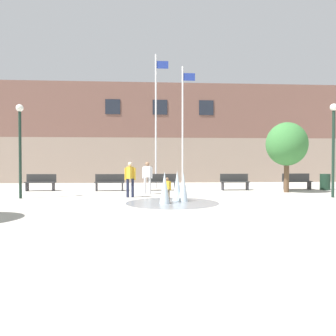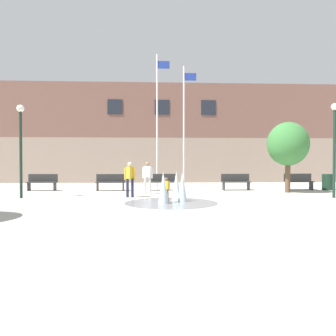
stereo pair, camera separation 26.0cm
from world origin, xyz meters
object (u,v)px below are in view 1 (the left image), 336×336
at_px(adult_near_bench, 130,177).
at_px(lamp_post_left_lane, 20,137).
at_px(park_bench_under_right_flagpole, 162,182).
at_px(park_bench_under_left_flagpole, 110,182).
at_px(trash_can, 325,182).
at_px(adult_watching, 147,175).
at_px(flagpole_right, 183,123).
at_px(park_bench_near_trashcan, 235,181).
at_px(park_bench_far_right, 297,181).
at_px(street_tree_near_building, 287,144).
at_px(park_bench_left_of_flagpoles, 41,182).
at_px(child_in_fountain, 167,188).
at_px(flagpole_left, 156,117).
at_px(lamp_post_right_lane, 333,137).

height_order(adult_near_bench, lamp_post_left_lane, lamp_post_left_lane).
bearing_deg(adult_near_bench, park_bench_under_right_flagpole, -177.06).
xyz_separation_m(park_bench_under_left_flagpole, trash_can, (12.10, -0.21, -0.03)).
xyz_separation_m(adult_watching, flagpole_right, (2.17, 3.70, 2.97)).
relative_size(flagpole_right, trash_can, 8.14).
distance_m(adult_near_bench, flagpole_right, 6.48).
relative_size(park_bench_near_trashcan, park_bench_far_right, 1.00).
bearing_deg(adult_near_bench, street_tree_near_building, 131.06).
relative_size(park_bench_left_of_flagpoles, trash_can, 1.78).
distance_m(park_bench_under_right_flagpole, adult_near_bench, 3.80).
xyz_separation_m(adult_near_bench, flagpole_right, (2.95, 4.95, 2.97)).
bearing_deg(adult_watching, park_bench_under_left_flagpole, -21.48).
bearing_deg(lamp_post_left_lane, park_bench_near_trashcan, 18.26).
relative_size(park_bench_under_left_flagpole, park_bench_under_right_flagpole, 1.00).
height_order(lamp_post_left_lane, trash_can, lamp_post_left_lane).
distance_m(child_in_fountain, lamp_post_left_lane, 6.86).
distance_m(park_bench_under_right_flagpole, lamp_post_left_lane, 7.59).
bearing_deg(park_bench_under_right_flagpole, park_bench_far_right, -0.13).
xyz_separation_m(park_bench_far_right, flagpole_left, (-7.98, 1.55, 3.78)).
distance_m(park_bench_under_left_flagpole, park_bench_under_right_flagpole, 2.88).
bearing_deg(flagpole_right, street_tree_near_building, -31.48).
bearing_deg(adult_near_bench, lamp_post_right_lane, 114.08).
relative_size(child_in_fountain, trash_can, 1.10).
distance_m(park_bench_near_trashcan, flagpole_left, 5.98).
bearing_deg(trash_can, adult_watching, -169.44).
distance_m(park_bench_under_right_flagpole, child_in_fountain, 5.36).
xyz_separation_m(trash_can, street_tree_near_building, (-2.81, -1.27, 2.05)).
xyz_separation_m(lamp_post_left_lane, lamp_post_right_lane, (13.81, -0.51, 0.06)).
xyz_separation_m(park_bench_under_left_flagpole, park_bench_near_trashcan, (6.95, -0.03, 0.00)).
height_order(adult_near_bench, lamp_post_right_lane, lamp_post_right_lane).
distance_m(adult_watching, lamp_post_right_lane, 8.68).
relative_size(park_bench_far_right, child_in_fountain, 1.62).
bearing_deg(park_bench_left_of_flagpoles, lamp_post_right_lane, -16.52).
height_order(adult_watching, flagpole_right, flagpole_right).
bearing_deg(park_bench_under_right_flagpole, street_tree_near_building, -13.76).
relative_size(adult_near_bench, trash_can, 1.77).
bearing_deg(adult_watching, park_bench_near_trashcan, -133.24).
distance_m(flagpole_right, lamp_post_left_lane, 9.30).
distance_m(park_bench_left_of_flagpoles, lamp_post_left_lane, 4.28).
bearing_deg(lamp_post_right_lane, flagpole_left, 144.15).
xyz_separation_m(park_bench_near_trashcan, adult_near_bench, (-5.67, -3.31, 0.45)).
distance_m(park_bench_near_trashcan, flagpole_right, 4.68).
height_order(adult_near_bench, adult_watching, same).
bearing_deg(adult_watching, child_in_fountain, 127.38).
bearing_deg(adult_near_bench, trash_can, 134.17).
bearing_deg(park_bench_under_right_flagpole, flagpole_left, 100.09).
relative_size(park_bench_under_left_flagpole, park_bench_near_trashcan, 1.00).
height_order(adult_watching, flagpole_left, flagpole_left).
bearing_deg(park_bench_near_trashcan, park_bench_far_right, 1.46).
distance_m(adult_watching, trash_can, 10.23).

